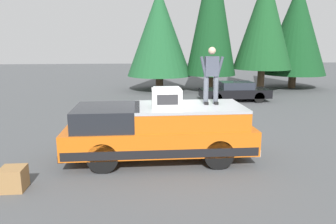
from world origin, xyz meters
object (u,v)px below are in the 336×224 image
pickup_truck (160,131)px  wooden_crate (13,179)px  compressor_unit (167,97)px  person_on_truck_bed (211,74)px  parked_car_black (235,91)px

pickup_truck → wooden_crate: (-1.74, 3.62, -0.59)m
compressor_unit → person_on_truck_bed: (0.31, -1.36, 0.62)m
pickup_truck → person_on_truck_bed: bearing=-84.0°
compressor_unit → person_on_truck_bed: person_on_truck_bed is taller
compressor_unit → wooden_crate: bearing=112.7°
person_on_truck_bed → compressor_unit: bearing=102.8°
compressor_unit → wooden_crate: compressor_unit is taller
person_on_truck_bed → parked_car_black: person_on_truck_bed is taller
person_on_truck_bed → wooden_crate: size_ratio=3.02×
compressor_unit → wooden_crate: (-1.60, 3.82, -1.65)m
pickup_truck → parked_car_black: bearing=-28.5°
compressor_unit → parked_car_black: (9.61, -4.95, -1.35)m
person_on_truck_bed → wooden_crate: 5.97m
pickup_truck → wooden_crate: bearing=115.7°
person_on_truck_bed → parked_car_black: (9.30, -3.59, -1.97)m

